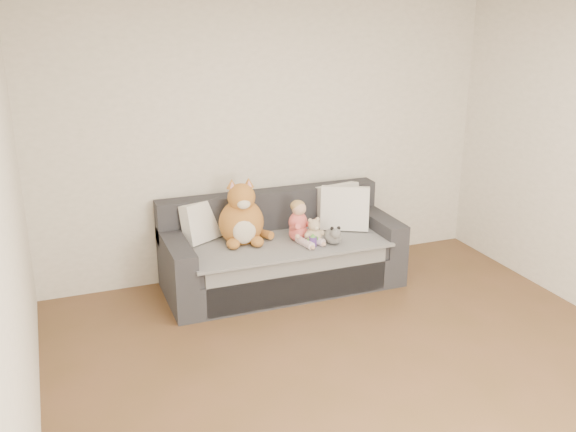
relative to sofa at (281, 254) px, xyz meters
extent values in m
plane|color=brown|center=(0.05, -2.06, -0.31)|extent=(5.00, 5.00, 0.00)
plane|color=beige|center=(0.05, 0.44, 0.99)|extent=(4.50, 0.00, 4.50)
plane|color=beige|center=(-2.20, -2.06, 0.99)|extent=(0.00, 5.00, 5.00)
cube|color=#242428|center=(0.00, -0.04, -0.16)|extent=(2.20, 0.90, 0.30)
cube|color=#242428|center=(0.00, -0.07, 0.07)|extent=(1.90, 0.80, 0.15)
cube|color=#242428|center=(0.00, 0.31, 0.34)|extent=(2.20, 0.20, 0.40)
cube|color=#242428|center=(-1.00, -0.04, 0.14)|extent=(0.20, 0.90, 0.30)
cube|color=#242428|center=(1.00, -0.04, 0.14)|extent=(0.20, 0.90, 0.30)
cube|color=gray|center=(0.00, -0.09, 0.15)|extent=(1.85, 0.88, 0.02)
cube|color=gray|center=(0.00, -0.48, -0.08)|extent=(1.70, 0.02, 0.41)
cube|color=white|center=(-0.70, 0.21, 0.35)|extent=(0.44, 0.36, 0.38)
cube|color=white|center=(0.68, 0.19, 0.36)|extent=(0.46, 0.26, 0.41)
cube|color=white|center=(0.67, 0.01, 0.37)|extent=(0.51, 0.40, 0.44)
ellipsoid|color=#DE4E57|center=(0.13, -0.11, 0.23)|extent=(0.18, 0.15, 0.15)
ellipsoid|color=#DE4E57|center=(0.13, -0.10, 0.34)|extent=(0.18, 0.15, 0.19)
ellipsoid|color=#DBAA8C|center=(0.14, -0.12, 0.47)|extent=(0.13, 0.13, 0.13)
ellipsoid|color=tan|center=(0.13, -0.10, 0.49)|extent=(0.14, 0.14, 0.11)
cylinder|color=#DE4E57|center=(0.07, -0.19, 0.32)|extent=(0.05, 0.18, 0.12)
cylinder|color=#DE4E57|center=(0.23, -0.14, 0.32)|extent=(0.14, 0.18, 0.12)
ellipsoid|color=#DBAA8C|center=(0.06, -0.26, 0.26)|extent=(0.05, 0.05, 0.05)
ellipsoid|color=#DBAA8C|center=(0.28, -0.19, 0.26)|extent=(0.05, 0.05, 0.05)
cylinder|color=#E5B2C6|center=(0.13, -0.28, 0.20)|extent=(0.11, 0.24, 0.08)
cylinder|color=#E5B2C6|center=(0.23, -0.25, 0.20)|extent=(0.16, 0.24, 0.08)
ellipsoid|color=#DBAA8C|center=(0.15, -0.39, 0.19)|extent=(0.05, 0.07, 0.04)
ellipsoid|color=#DBAA8C|center=(0.28, -0.35, 0.19)|extent=(0.05, 0.07, 0.04)
ellipsoid|color=#A85525|center=(-0.37, 0.04, 0.35)|extent=(0.42, 0.36, 0.44)
ellipsoid|color=beige|center=(-0.39, -0.11, 0.32)|extent=(0.22, 0.10, 0.24)
ellipsoid|color=#A85525|center=(-0.37, 0.00, 0.60)|extent=(0.25, 0.25, 0.25)
ellipsoid|color=beige|center=(-0.39, -0.11, 0.57)|extent=(0.12, 0.08, 0.09)
cone|color=#A85525|center=(-0.45, 0.06, 0.72)|extent=(0.11, 0.11, 0.09)
cone|color=pink|center=(-0.45, 0.04, 0.72)|extent=(0.07, 0.07, 0.05)
cone|color=#A85525|center=(-0.29, 0.04, 0.72)|extent=(0.11, 0.11, 0.09)
cone|color=pink|center=(-0.30, 0.02, 0.72)|extent=(0.07, 0.07, 0.05)
ellipsoid|color=#A85525|center=(-0.50, -0.12, 0.21)|extent=(0.12, 0.14, 0.10)
ellipsoid|color=#A85525|center=(-0.28, -0.14, 0.21)|extent=(0.12, 0.14, 0.10)
cylinder|color=#A85525|center=(-0.17, 0.07, 0.21)|extent=(0.18, 0.29, 0.10)
ellipsoid|color=tan|center=(0.23, -0.24, 0.24)|extent=(0.16, 0.13, 0.16)
ellipsoid|color=tan|center=(0.23, -0.25, 0.34)|extent=(0.11, 0.11, 0.11)
ellipsoid|color=tan|center=(0.19, -0.24, 0.39)|extent=(0.04, 0.04, 0.04)
ellipsoid|color=tan|center=(0.27, -0.24, 0.39)|extent=(0.04, 0.04, 0.04)
ellipsoid|color=beige|center=(0.24, -0.29, 0.33)|extent=(0.04, 0.04, 0.04)
ellipsoid|color=tan|center=(0.16, -0.26, 0.26)|extent=(0.06, 0.06, 0.06)
ellipsoid|color=tan|center=(0.31, -0.25, 0.26)|extent=(0.06, 0.06, 0.06)
ellipsoid|color=tan|center=(0.19, -0.29, 0.19)|extent=(0.06, 0.06, 0.06)
ellipsoid|color=tan|center=(0.28, -0.28, 0.19)|extent=(0.06, 0.06, 0.06)
ellipsoid|color=white|center=(0.40, -0.31, 0.23)|extent=(0.16, 0.20, 0.14)
ellipsoid|color=white|center=(0.38, -0.40, 0.29)|extent=(0.09, 0.09, 0.09)
ellipsoid|color=black|center=(0.35, -0.38, 0.34)|extent=(0.03, 0.03, 0.03)
ellipsoid|color=black|center=(0.41, -0.39, 0.34)|extent=(0.03, 0.03, 0.03)
cylinder|color=#59348F|center=(0.19, -0.32, 0.21)|extent=(0.08, 0.08, 0.09)
cone|color=#58AE43|center=(0.19, -0.32, 0.27)|extent=(0.07, 0.07, 0.04)
cylinder|color=#58AE43|center=(0.14, -0.32, 0.22)|extent=(0.02, 0.02, 0.06)
cylinder|color=#58AE43|center=(0.24, -0.31, 0.22)|extent=(0.02, 0.02, 0.06)
camera|label=1|loc=(-1.96, -5.28, 2.29)|focal=40.00mm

